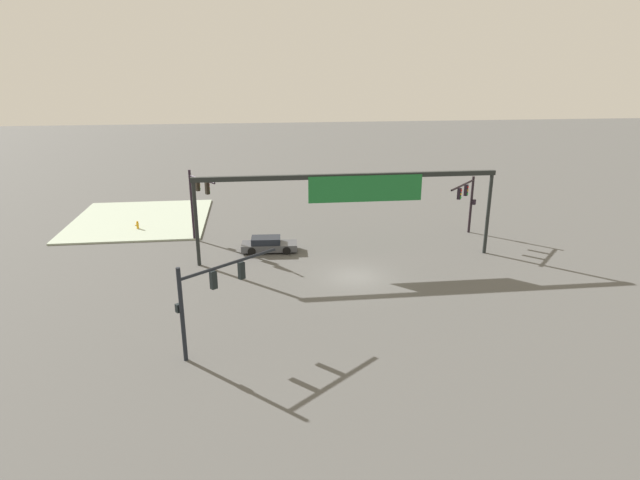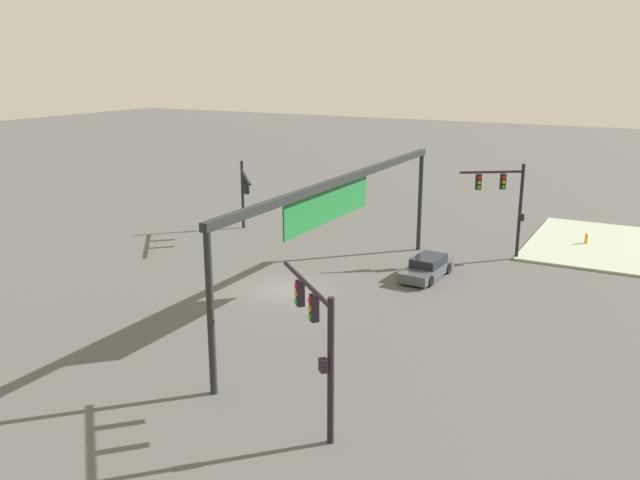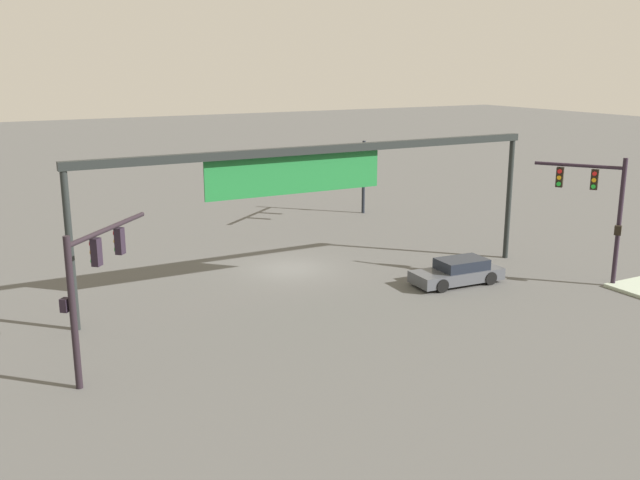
% 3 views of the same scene
% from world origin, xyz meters
% --- Properties ---
extents(ground_plane, '(212.53, 212.53, 0.00)m').
position_xyz_m(ground_plane, '(0.00, 0.00, 0.00)').
color(ground_plane, '#50504E').
extents(traffic_signal_near_corner, '(2.42, 3.69, 6.08)m').
position_xyz_m(traffic_signal_near_corner, '(11.64, -9.16, 4.05)').
color(traffic_signal_near_corner, black).
rests_on(traffic_signal_near_corner, ground).
extents(traffic_signal_opposite_side, '(3.75, 3.81, 5.10)m').
position_xyz_m(traffic_signal_opposite_side, '(-11.28, -8.20, 3.55)').
color(traffic_signal_opposite_side, black).
rests_on(traffic_signal_opposite_side, ground).
extents(traffic_signal_cross_street, '(5.19, 4.12, 5.06)m').
position_xyz_m(traffic_signal_cross_street, '(9.38, 8.93, 3.42)').
color(traffic_signal_cross_street, black).
rests_on(traffic_signal_cross_street, ground).
extents(overhead_sign_gantry, '(22.83, 0.43, 6.69)m').
position_xyz_m(overhead_sign_gantry, '(-0.35, -3.63, 5.63)').
color(overhead_sign_gantry, black).
rests_on(overhead_sign_gantry, ground).
extents(sedan_car_approaching, '(4.54, 2.01, 1.21)m').
position_xyz_m(sedan_car_approaching, '(5.94, -6.15, 0.57)').
color(sedan_car_approaching, '#44474D').
rests_on(sedan_car_approaching, ground).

